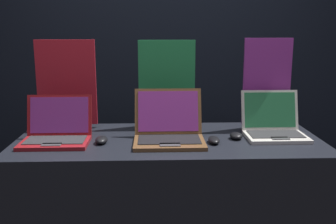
# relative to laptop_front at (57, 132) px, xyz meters

# --- Properties ---
(wall_back) EXTENTS (8.00, 0.05, 2.80)m
(wall_back) POSITION_rel_laptop_front_xyz_m (0.60, 1.25, 0.38)
(wall_back) COLOR black
(wall_back) RESTS_ON ground_plane
(display_counter) EXTENTS (1.67, 0.71, 0.97)m
(display_counter) POSITION_rel_laptop_front_xyz_m (0.60, 0.04, -0.54)
(display_counter) COLOR black
(display_counter) RESTS_ON ground_plane
(laptop_front) EXTENTS (0.35, 0.29, 0.24)m
(laptop_front) POSITION_rel_laptop_front_xyz_m (0.00, 0.00, 0.00)
(laptop_front) COLOR maroon
(laptop_front) RESTS_ON display_counter
(mouse_front) EXTENTS (0.06, 0.11, 0.04)m
(mouse_front) POSITION_rel_laptop_front_xyz_m (0.24, -0.03, -0.04)
(mouse_front) COLOR black
(mouse_front) RESTS_ON display_counter
(promo_stand_front) EXTENTS (0.35, 0.07, 0.53)m
(promo_stand_front) POSITION_rel_laptop_front_xyz_m (0.00, 0.30, 0.20)
(promo_stand_front) COLOR black
(promo_stand_front) RESTS_ON display_counter
(laptop_middle) EXTENTS (0.37, 0.34, 0.26)m
(laptop_middle) POSITION_rel_laptop_front_xyz_m (0.60, -0.00, 0.01)
(laptop_middle) COLOR brown
(laptop_middle) RESTS_ON display_counter
(mouse_middle) EXTENTS (0.06, 0.12, 0.03)m
(mouse_middle) POSITION_rel_laptop_front_xyz_m (0.83, -0.05, -0.04)
(mouse_middle) COLOR black
(mouse_middle) RESTS_ON display_counter
(promo_stand_middle) EXTENTS (0.34, 0.07, 0.53)m
(promo_stand_middle) POSITION_rel_laptop_front_xyz_m (0.60, 0.32, 0.20)
(promo_stand_middle) COLOR black
(promo_stand_middle) RESTS_ON display_counter
(laptop_back) EXTENTS (0.33, 0.30, 0.24)m
(laptop_back) POSITION_rel_laptop_front_xyz_m (1.19, 0.07, 0.00)
(laptop_back) COLOR silver
(laptop_back) RESTS_ON display_counter
(mouse_back) EXTENTS (0.07, 0.09, 0.04)m
(mouse_back) POSITION_rel_laptop_front_xyz_m (0.97, 0.02, -0.04)
(mouse_back) COLOR black
(mouse_back) RESTS_ON display_counter
(promo_stand_back) EXTENTS (0.28, 0.07, 0.54)m
(promo_stand_back) POSITION_rel_laptop_front_xyz_m (1.19, 0.25, 0.20)
(promo_stand_back) COLOR black
(promo_stand_back) RESTS_ON display_counter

